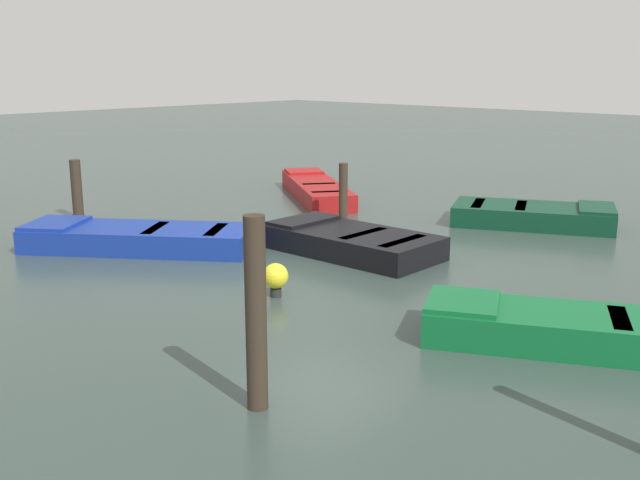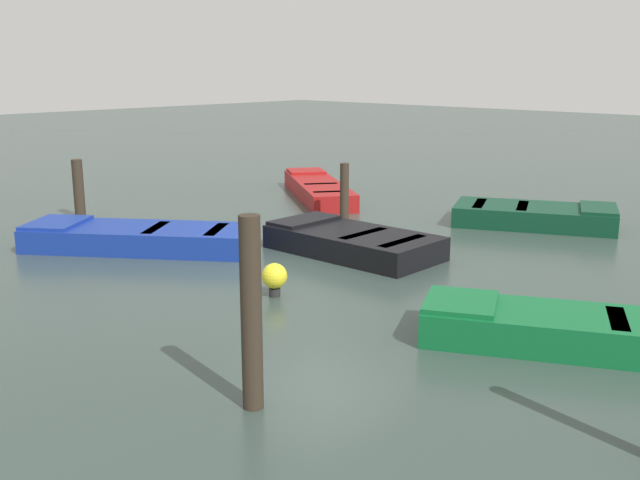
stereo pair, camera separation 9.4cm
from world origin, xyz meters
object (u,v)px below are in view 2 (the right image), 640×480
object	(u,v)px
rowboat_black	(352,241)
mooring_piling_mid_left	(79,190)
rowboat_red	(318,189)
mooring_piling_far_left	(344,193)
rowboat_green	(587,331)
mooring_piling_far_right	(251,314)
marker_buoy	(274,277)
rowboat_dark_green	(535,215)
rowboat_blue	(138,237)

from	to	relation	value
rowboat_black	mooring_piling_mid_left	bearing A→B (deg)	14.95
rowboat_red	mooring_piling_far_left	distance (m)	3.04
rowboat_green	mooring_piling_far_right	bearing A→B (deg)	38.27
mooring_piling_mid_left	marker_buoy	distance (m)	6.91
rowboat_black	mooring_piling_far_right	xyz separation A→B (m)	(3.14, -5.06, 0.72)
rowboat_red	mooring_piling_far_right	xyz separation A→B (m)	(7.34, -8.64, 0.72)
mooring_piling_mid_left	mooring_piling_far_right	bearing A→B (deg)	-19.95
rowboat_green	rowboat_black	size ratio (longest dim) A/B	1.29
rowboat_dark_green	mooring_piling_far_right	xyz separation A→B (m)	(1.93, -9.30, 0.72)
mooring_piling_far_left	mooring_piling_far_right	bearing A→B (deg)	-54.39
rowboat_red	marker_buoy	bearing A→B (deg)	164.46
rowboat_blue	marker_buoy	world-z (taller)	marker_buoy
rowboat_red	mooring_piling_mid_left	distance (m)	5.63
rowboat_red	mooring_piling_far_left	xyz separation A→B (m)	(2.43, -1.78, 0.40)
rowboat_dark_green	mooring_piling_far_left	bearing A→B (deg)	-165.95
rowboat_dark_green	rowboat_black	size ratio (longest dim) A/B	1.15
mooring_piling_mid_left	mooring_piling_far_left	xyz separation A→B (m)	(4.30, 3.52, -0.01)
rowboat_black	rowboat_blue	bearing A→B (deg)	37.36
rowboat_green	mooring_piling_mid_left	distance (m)	10.88
rowboat_black	marker_buoy	size ratio (longest dim) A/B	6.22
rowboat_dark_green	rowboat_green	xyz separation A→B (m)	(3.59, -5.69, -0.00)
rowboat_green	rowboat_red	world-z (taller)	same
mooring_piling_mid_left	mooring_piling_far_left	size ratio (longest dim) A/B	1.02
rowboat_blue	rowboat_red	world-z (taller)	same
rowboat_dark_green	mooring_piling_far_left	distance (m)	3.87
mooring_piling_far_right	marker_buoy	distance (m)	3.50
rowboat_green	rowboat_red	bearing A→B (deg)	-56.18
mooring_piling_mid_left	mooring_piling_far_left	bearing A→B (deg)	39.26
mooring_piling_far_left	marker_buoy	bearing A→B (deg)	-59.66
rowboat_dark_green	rowboat_red	bearing A→B (deg)	161.74
rowboat_green	marker_buoy	bearing A→B (deg)	-11.66
mooring_piling_mid_left	rowboat_blue	bearing A→B (deg)	-11.18
mooring_piling_mid_left	mooring_piling_far_right	xyz separation A→B (m)	(9.21, -3.34, 0.30)
rowboat_blue	mooring_piling_far_left	bearing A→B (deg)	-141.88
mooring_piling_mid_left	mooring_piling_far_right	world-z (taller)	mooring_piling_far_right
rowboat_dark_green	mooring_piling_mid_left	world-z (taller)	mooring_piling_mid_left
rowboat_red	rowboat_black	distance (m)	5.51
rowboat_black	mooring_piling_far_left	world-z (taller)	mooring_piling_far_left
rowboat_blue	mooring_piling_mid_left	world-z (taller)	mooring_piling_mid_left
rowboat_black	mooring_piling_far_right	world-z (taller)	mooring_piling_far_right
rowboat_green	marker_buoy	size ratio (longest dim) A/B	8.01
rowboat_green	rowboat_red	size ratio (longest dim) A/B	0.96
rowboat_dark_green	marker_buoy	world-z (taller)	marker_buoy
rowboat_blue	mooring_piling_far_left	world-z (taller)	mooring_piling_far_left
rowboat_red	rowboat_black	size ratio (longest dim) A/B	1.34
rowboat_red	mooring_piling_far_right	world-z (taller)	mooring_piling_far_right
rowboat_red	mooring_piling_mid_left	size ratio (longest dim) A/B	3.18
mooring_piling_far_left	mooring_piling_mid_left	bearing A→B (deg)	-140.74
mooring_piling_mid_left	marker_buoy	bearing A→B (deg)	-7.01
mooring_piling_mid_left	mooring_piling_far_right	distance (m)	9.80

